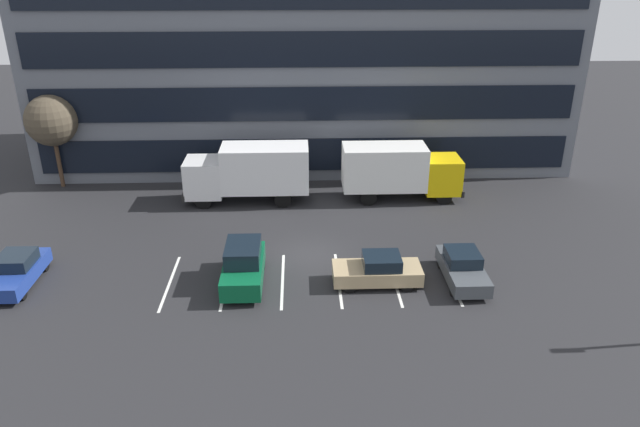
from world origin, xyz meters
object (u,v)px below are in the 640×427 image
sedan_navy (16,271)px  sedan_tan (378,270)px  sedan_charcoal (463,267)px  suv_forest (243,265)px  bare_tree (51,121)px  box_truck_white (249,171)px  box_truck_yellow (399,169)px

sedan_navy → sedan_tan: sedan_tan is taller
sedan_charcoal → sedan_navy: bearing=178.8°
sedan_navy → sedan_charcoal: size_ratio=1.01×
sedan_navy → sedan_tan: bearing=-1.9°
sedan_navy → sedan_charcoal: 21.95m
sedan_tan → suv_forest: bearing=177.3°
suv_forest → bare_tree: bearing=135.0°
box_truck_white → bare_tree: size_ratio=1.26×
sedan_tan → bare_tree: 24.99m
sedan_navy → bare_tree: 14.24m
sedan_tan → sedan_charcoal: bearing=2.1°
sedan_navy → sedan_tan: (17.71, -0.60, 0.00)m
box_truck_yellow → bare_tree: bare_tree is taller
box_truck_yellow → suv_forest: size_ratio=1.73×
bare_tree → box_truck_yellow: bearing=-7.6°
box_truck_white → bare_tree: (-13.31, 3.18, 2.58)m
box_truck_yellow → sedan_tan: size_ratio=1.80×
box_truck_white → sedan_tan: 12.98m
box_truck_yellow → sedan_tan: box_truck_yellow is taller
sedan_charcoal → box_truck_white: bearing=136.4°
suv_forest → sedan_tan: 6.60m
sedan_navy → suv_forest: (11.12, -0.28, 0.25)m
box_truck_white → sedan_navy: box_truck_white is taller
box_truck_yellow → sedan_charcoal: bearing=-82.0°
box_truck_yellow → box_truck_white: box_truck_white is taller
sedan_charcoal → suv_forest: bearing=179.2°
sedan_navy → suv_forest: 11.13m
box_truck_yellow → sedan_charcoal: (1.52, -10.80, -1.31)m
box_truck_yellow → box_truck_white: bearing=-179.3°
box_truck_white → bare_tree: bare_tree is taller
sedan_charcoal → suv_forest: size_ratio=0.95×
box_truck_white → sedan_charcoal: box_truck_white is taller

